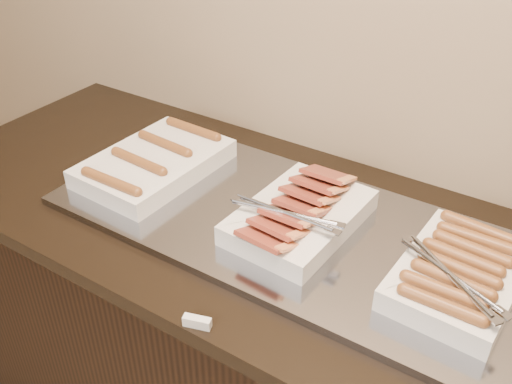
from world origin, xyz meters
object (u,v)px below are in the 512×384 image
Objects in this scene: warming_tray at (301,230)px; dish_right at (459,273)px; dish_center at (299,215)px; dish_left at (155,162)px; counter at (285,357)px.

warming_tray is 0.36m from dish_right.
dish_center reaches higher than dish_right.
dish_left is (-0.44, 0.00, 0.04)m from warming_tray.
warming_tray is at bearing 0.00° from counter.
dish_center is at bearing -143.72° from warming_tray.
dish_right reaches higher than warming_tray.
dish_center is 1.08× the size of dish_right.
dish_right is at bearing 2.99° from dish_center.
counter is 5.26× the size of dish_left.
dish_left is 0.80m from dish_right.
dish_left reaches higher than counter.
dish_right is at bearing 1.93° from dish_left.
dish_right is (0.39, -0.00, 0.50)m from counter.
counter is at bearing 180.00° from warming_tray.
dish_left is 1.08× the size of dish_center.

